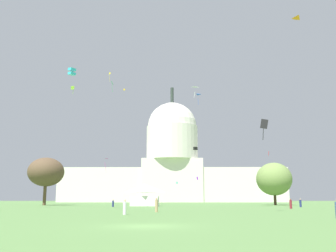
{
  "coord_description": "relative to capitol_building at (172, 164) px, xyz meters",
  "views": [
    {
      "loc": [
        1.53,
        -23.11,
        1.51
      ],
      "look_at": [
        0.2,
        78.25,
        20.68
      ],
      "focal_mm": 41.6,
      "sensor_mm": 36.0,
      "label": 1
    }
  ],
  "objects": [
    {
      "name": "kite_blue_mid",
      "position": [
        8.37,
        -94.74,
        13.03
      ],
      "size": [
        1.6,
        1.29,
        2.91
      ],
      "rotation": [
        0.0,
        0.0,
        3.48
      ],
      "color": "blue"
    },
    {
      "name": "person_navy_lawn_far_left",
      "position": [
        -11.93,
        -133.04,
        -19.82
      ],
      "size": [
        0.53,
        0.53,
        1.48
      ],
      "rotation": [
        0.0,
        0.0,
        4.24
      ],
      "color": "navy",
      "rests_on": "ground_plane"
    },
    {
      "name": "kite_orange_mid",
      "position": [
        18.03,
        -164.27,
        5.82
      ],
      "size": [
        1.22,
        1.13,
        0.44
      ],
      "rotation": [
        0.0,
        0.0,
        0.31
      ],
      "color": "orange"
    },
    {
      "name": "kite_turquoise_low",
      "position": [
        2.21,
        -33.04,
        -11.38
      ],
      "size": [
        0.88,
        0.88,
        0.81
      ],
      "rotation": [
        0.0,
        0.0,
        0.34
      ],
      "color": "teal"
    },
    {
      "name": "person_tan_front_right",
      "position": [
        -1.54,
        -166.57,
        -19.69
      ],
      "size": [
        0.47,
        0.47,
        1.72
      ],
      "rotation": [
        0.0,
        0.0,
        5.26
      ],
      "color": "tan",
      "rests_on": "ground_plane"
    },
    {
      "name": "kite_cyan_mid",
      "position": [
        -16.03,
        -154.08,
        1.58
      ],
      "size": [
        1.39,
        1.38,
        1.27
      ],
      "rotation": [
        0.0,
        0.0,
        0.85
      ],
      "color": "#33BCDB"
    },
    {
      "name": "kite_yellow_high",
      "position": [
        -24.93,
        -65.08,
        30.46
      ],
      "size": [
        0.79,
        0.75,
        3.91
      ],
      "rotation": [
        0.0,
        0.0,
        4.71
      ],
      "color": "yellow"
    },
    {
      "name": "tree_east_mid",
      "position": [
        27.82,
        -108.34,
        -13.56
      ],
      "size": [
        13.48,
        13.39,
        11.35
      ],
      "color": "#42301E",
      "rests_on": "ground_plane"
    },
    {
      "name": "kite_lime_mid",
      "position": [
        -28.49,
        -106.82,
        12.68
      ],
      "size": [
        1.18,
        1.14,
        2.39
      ],
      "rotation": [
        0.0,
        0.0,
        1.88
      ],
      "color": "#8CD133"
    },
    {
      "name": "tree_west_near",
      "position": [
        -33.26,
        -111.49,
        -11.85
      ],
      "size": [
        11.42,
        11.62,
        12.49
      ],
      "color": "brown",
      "rests_on": "ground_plane"
    },
    {
      "name": "ground_plane",
      "position": [
        -1.04,
        -191.53,
        -20.49
      ],
      "size": [
        800.0,
        800.0,
        0.0
      ],
      "primitive_type": "plane",
      "color": "#567F42"
    },
    {
      "name": "person_maroon_deep_crowd",
      "position": [
        20.0,
        -148.67,
        -19.74
      ],
      "size": [
        0.5,
        0.5,
        1.65
      ],
      "rotation": [
        0.0,
        0.0,
        6.02
      ],
      "color": "maroon",
      "rests_on": "ground_plane"
    },
    {
      "name": "kite_magenta_low",
      "position": [
        -18.72,
        -105.58,
        -8.44
      ],
      "size": [
        1.23,
        1.34,
        3.6
      ],
      "rotation": [
        0.0,
        0.0,
        4.27
      ],
      "color": "#D1339E"
    },
    {
      "name": "kite_black_mid",
      "position": [
        8.03,
        -84.43,
        -2.08
      ],
      "size": [
        1.49,
        1.51,
        2.97
      ],
      "rotation": [
        0.0,
        0.0,
        0.48
      ],
      "color": "black"
    },
    {
      "name": "kite_green_high_b",
      "position": [
        -19.14,
        -93.83,
        17.77
      ],
      "size": [
        0.58,
        1.02,
        3.61
      ],
      "rotation": [
        0.0,
        0.0,
        0.72
      ],
      "color": "green"
    },
    {
      "name": "person_navy_mid_center",
      "position": [
        25.95,
        -135.13,
        -19.74
      ],
      "size": [
        0.55,
        0.55,
        1.66
      ],
      "rotation": [
        0.0,
        0.0,
        1.21
      ],
      "color": "navy",
      "rests_on": "ground_plane"
    },
    {
      "name": "event_tent",
      "position": [
        -6.07,
        -123.73,
        -18.0
      ],
      "size": [
        6.79,
        4.64,
        4.94
      ],
      "rotation": [
        0.0,
        0.0,
        -0.03
      ],
      "color": "white",
      "rests_on": "ground_plane"
    },
    {
      "name": "kite_white_mid",
      "position": [
        5.7,
        -127.33,
        6.42
      ],
      "size": [
        1.74,
        0.91,
        2.26
      ],
      "rotation": [
        0.0,
        0.0,
        0.08
      ],
      "color": "white"
    },
    {
      "name": "kite_red_low",
      "position": [
        30.52,
        -92.96,
        -4.81
      ],
      "size": [
        0.42,
        0.7,
        1.38
      ],
      "rotation": [
        0.0,
        0.0,
        0.39
      ],
      "color": "red"
    },
    {
      "name": "kite_gold_high",
      "position": [
        -24.44,
        -22.61,
        36.39
      ],
      "size": [
        0.88,
        0.82,
        0.93
      ],
      "rotation": [
        0.0,
        0.0,
        4.7
      ],
      "color": "gold"
    },
    {
      "name": "person_white_back_left",
      "position": [
        -4.39,
        -174.8,
        -19.78
      ],
      "size": [
        0.48,
        0.48,
        1.53
      ],
      "rotation": [
        0.0,
        0.0,
        2.44
      ],
      "color": "silver",
      "rests_on": "ground_plane"
    },
    {
      "name": "kite_violet_low",
      "position": [
        10.81,
        -47.87,
        -10.12
      ],
      "size": [
        0.92,
        0.9,
        1.45
      ],
      "rotation": [
        0.0,
        0.0,
        3.04
      ],
      "color": "purple"
    },
    {
      "name": "capitol_building",
      "position": [
        0.0,
        0.0,
        0.0
      ],
      "size": [
        121.58,
        28.49,
        64.36
      ],
      "color": "silver",
      "rests_on": "ground_plane"
    },
    {
      "name": "kite_black_low",
      "position": [
        12.11,
        -165.88,
        -9.64
      ],
      "size": [
        1.13,
        0.45,
        2.78
      ],
      "rotation": [
        0.0,
        0.0,
        5.31
      ],
      "color": "black"
    }
  ]
}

